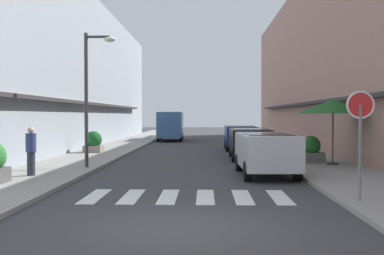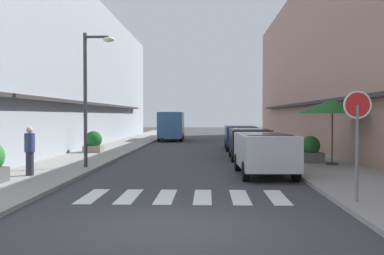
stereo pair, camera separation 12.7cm
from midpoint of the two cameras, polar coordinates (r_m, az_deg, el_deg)
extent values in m
plane|color=#38383A|center=(28.33, 0.85, -2.75)|extent=(108.12, 108.12, 0.00)
cube|color=gray|center=(28.89, -9.49, -2.57)|extent=(3.13, 68.80, 0.12)
cube|color=gray|center=(28.70, 11.26, -2.61)|extent=(3.13, 68.80, 0.12)
cube|color=#939EA8|center=(31.40, -16.34, 6.65)|extent=(5.00, 46.23, 9.91)
cube|color=#332D2D|center=(30.53, -11.40, 2.78)|extent=(0.50, 32.36, 0.16)
cube|color=#A87A6B|center=(31.14, 18.34, 7.70)|extent=(5.00, 46.23, 11.01)
cube|color=#332D2D|center=(30.30, 13.30, 2.78)|extent=(0.50, 32.36, 0.16)
cube|color=silver|center=(12.45, -11.75, -8.20)|extent=(0.45, 2.20, 0.01)
cube|color=silver|center=(12.27, -7.38, -8.33)|extent=(0.45, 2.20, 0.01)
cube|color=silver|center=(12.15, -2.91, -8.42)|extent=(0.45, 2.20, 0.01)
cube|color=silver|center=(12.11, 1.62, -8.45)|extent=(0.45, 2.20, 0.01)
cube|color=silver|center=(12.14, 6.16, -8.43)|extent=(0.45, 2.20, 0.01)
cube|color=silver|center=(12.25, 10.65, -8.36)|extent=(0.45, 2.20, 0.01)
cube|color=silver|center=(16.38, 9.05, -2.77)|extent=(1.87, 4.22, 1.13)
cube|color=black|center=(16.16, 9.15, -1.74)|extent=(1.53, 2.38, 0.56)
cylinder|color=black|center=(17.70, 5.81, -4.28)|extent=(0.24, 0.65, 0.64)
cylinder|color=black|center=(17.92, 10.90, -4.23)|extent=(0.24, 0.65, 0.64)
cylinder|color=black|center=(14.97, 6.82, -5.33)|extent=(0.24, 0.65, 0.64)
cylinder|color=black|center=(15.24, 12.80, -5.24)|extent=(0.24, 0.65, 0.64)
cube|color=black|center=(22.37, 7.14, -1.62)|extent=(1.79, 4.20, 1.13)
cube|color=black|center=(22.15, 7.19, -0.87)|extent=(1.49, 2.36, 0.56)
cylinder|color=black|center=(23.74, 4.95, -2.81)|extent=(0.23, 0.64, 0.64)
cylinder|color=black|center=(23.86, 8.77, -2.80)|extent=(0.23, 0.64, 0.64)
cylinder|color=black|center=(20.99, 5.27, -3.37)|extent=(0.23, 0.64, 0.64)
cylinder|color=black|center=(21.13, 9.59, -3.35)|extent=(0.23, 0.64, 0.64)
cube|color=navy|center=(28.45, 6.03, -0.96)|extent=(1.79, 4.34, 1.13)
cube|color=black|center=(28.22, 6.06, -0.36)|extent=(1.49, 2.43, 0.56)
cylinder|color=black|center=(29.86, 4.33, -1.92)|extent=(0.23, 0.64, 0.64)
cylinder|color=black|center=(29.95, 7.38, -1.92)|extent=(0.23, 0.64, 0.64)
cylinder|color=black|center=(27.02, 4.52, -2.28)|extent=(0.23, 0.64, 0.64)
cylinder|color=black|center=(27.12, 7.88, -2.28)|extent=(0.23, 0.64, 0.64)
cube|color=#33598C|center=(38.72, -2.43, 0.36)|extent=(2.06, 5.44, 2.03)
cube|color=black|center=(38.44, -2.47, 1.48)|extent=(1.70, 3.06, 0.56)
cylinder|color=black|center=(40.59, -3.56, -1.02)|extent=(0.23, 0.64, 0.64)
cylinder|color=black|center=(40.49, -1.03, -1.02)|extent=(0.23, 0.64, 0.64)
cylinder|color=black|center=(37.04, -3.97, -1.26)|extent=(0.23, 0.64, 0.64)
cylinder|color=black|center=(36.93, -1.20, -1.27)|extent=(0.23, 0.64, 0.64)
cylinder|color=slate|center=(11.40, 19.80, -2.97)|extent=(0.07, 0.07, 2.22)
cylinder|color=red|center=(11.37, 19.85, 2.61)|extent=(0.64, 0.03, 0.64)
torus|color=white|center=(11.37, 19.85, 2.61)|extent=(0.65, 0.05, 0.65)
cylinder|color=#38383D|center=(18.19, -12.69, 3.26)|extent=(0.14, 0.14, 5.10)
cylinder|color=#38383D|center=(18.31, -11.35, 10.79)|extent=(0.90, 0.10, 0.10)
ellipsoid|color=beige|center=(18.20, -9.95, 10.54)|extent=(0.44, 0.28, 0.20)
cylinder|color=#262626|center=(19.68, 16.88, -4.25)|extent=(0.48, 0.48, 0.06)
cylinder|color=#4C3823|center=(19.60, 16.91, -0.92)|extent=(0.06, 0.06, 2.35)
cone|color=#19511E|center=(19.59, 16.93, 2.51)|extent=(2.78, 2.78, 0.55)
cube|color=slate|center=(20.37, 14.39, -3.53)|extent=(1.01, 1.01, 0.42)
sphere|color=#236628|center=(20.34, 14.40, -2.14)|extent=(0.82, 0.82, 0.82)
cube|color=gray|center=(25.62, -11.80, -2.57)|extent=(0.94, 0.94, 0.35)
sphere|color=#195623|center=(25.59, -11.81, -1.45)|extent=(0.92, 0.92, 0.92)
cylinder|color=#282B33|center=(16.27, -18.97, -4.19)|extent=(0.26, 0.26, 0.78)
cylinder|color=navy|center=(16.21, -18.99, -1.75)|extent=(0.34, 0.34, 0.61)
sphere|color=tan|center=(16.20, -19.00, -0.30)|extent=(0.21, 0.21, 0.21)
camera|label=1|loc=(0.06, -89.86, 0.00)|focal=43.71mm
camera|label=2|loc=(0.06, 90.14, 0.00)|focal=43.71mm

